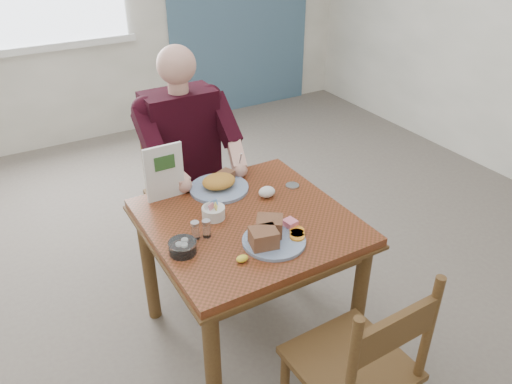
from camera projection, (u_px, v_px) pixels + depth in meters
floor at (249, 333)px, 2.71m from camera, size 6.00×6.00×0.00m
lemon_wedge at (242, 259)px, 2.04m from camera, size 0.06×0.06×0.03m
napkin at (267, 192)px, 2.48m from camera, size 0.09×0.08×0.05m
metal_dish at (292, 186)px, 2.58m from camera, size 0.08×0.08×0.01m
table at (248, 237)px, 2.38m from camera, size 0.92×0.92×0.75m
chair_far at (185, 193)px, 3.06m from camera, size 0.42×0.42×0.95m
chair_near at (359, 369)px, 1.91m from camera, size 0.43×0.43×0.95m
diner at (187, 149)px, 2.82m from camera, size 0.53×0.56×1.39m
near_plate at (271, 235)px, 2.15m from camera, size 0.36×0.36×0.09m
far_plate at (219, 184)px, 2.54m from camera, size 0.40×0.40×0.08m
caddy at (213, 212)px, 2.31m from camera, size 0.14×0.14×0.08m
shakers at (201, 229)px, 2.17m from camera, size 0.09×0.06×0.08m
creamer at (183, 247)px, 2.08m from camera, size 0.13×0.13×0.05m
menu at (164, 172)px, 2.41m from camera, size 0.19×0.02×0.28m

